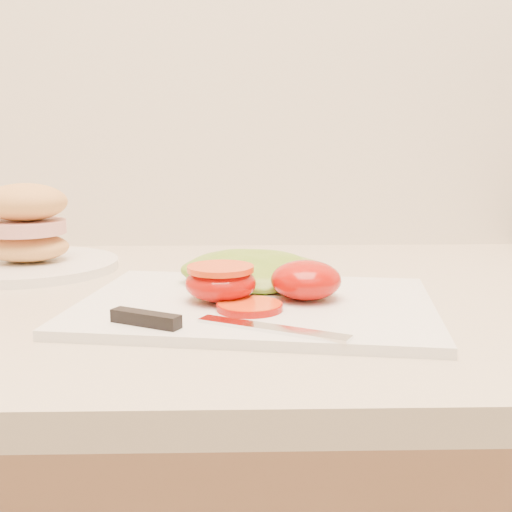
{
  "coord_description": "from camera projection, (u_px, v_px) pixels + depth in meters",
  "views": [
    {
      "loc": [
        -0.29,
        0.96,
        1.11
      ],
      "look_at": [
        -0.27,
        1.61,
        0.99
      ],
      "focal_mm": 45.0,
      "sensor_mm": 36.0,
      "label": 1
    }
  ],
  "objects": [
    {
      "name": "sandwich_plate",
      "position": [
        28.0,
        239.0,
        0.85
      ],
      "size": [
        0.24,
        0.24,
        0.12
      ],
      "rotation": [
        0.0,
        0.0,
        -0.02
      ],
      "color": "white",
      "rests_on": "counter"
    },
    {
      "name": "cutting_board",
      "position": [
        256.0,
        305.0,
        0.66
      ],
      "size": [
        0.39,
        0.31,
        0.01
      ],
      "primitive_type": "cube",
      "rotation": [
        0.0,
        0.0,
        -0.16
      ],
      "color": "white",
      "rests_on": "counter"
    },
    {
      "name": "tomato_half_cut",
      "position": [
        221.0,
        282.0,
        0.66
      ],
      "size": [
        0.07,
        0.07,
        0.04
      ],
      "color": "#B70100",
      "rests_on": "cutting_board"
    },
    {
      "name": "tomato_slice_0",
      "position": [
        250.0,
        306.0,
        0.62
      ],
      "size": [
        0.06,
        0.06,
        0.01
      ],
      "primitive_type": "cylinder",
      "color": "#F7581E",
      "rests_on": "cutting_board"
    },
    {
      "name": "tomato_half_dome",
      "position": [
        306.0,
        280.0,
        0.66
      ],
      "size": [
        0.07,
        0.07,
        0.04
      ],
      "primitive_type": "ellipsoid",
      "color": "#B70100",
      "rests_on": "cutting_board"
    },
    {
      "name": "lettuce_leaf_0",
      "position": [
        252.0,
        271.0,
        0.73
      ],
      "size": [
        0.18,
        0.14,
        0.03
      ],
      "primitive_type": "ellipsoid",
      "rotation": [
        0.0,
        0.0,
        -0.18
      ],
      "color": "olive",
      "rests_on": "cutting_board"
    },
    {
      "name": "lettuce_leaf_1",
      "position": [
        291.0,
        274.0,
        0.73
      ],
      "size": [
        0.13,
        0.11,
        0.02
      ],
      "primitive_type": "ellipsoid",
      "rotation": [
        0.0,
        0.0,
        0.33
      ],
      "color": "olive",
      "rests_on": "cutting_board"
    },
    {
      "name": "knife",
      "position": [
        195.0,
        322.0,
        0.57
      ],
      "size": [
        0.21,
        0.08,
        0.01
      ],
      "rotation": [
        0.0,
        0.0,
        -0.49
      ],
      "color": "silver",
      "rests_on": "cutting_board"
    }
  ]
}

